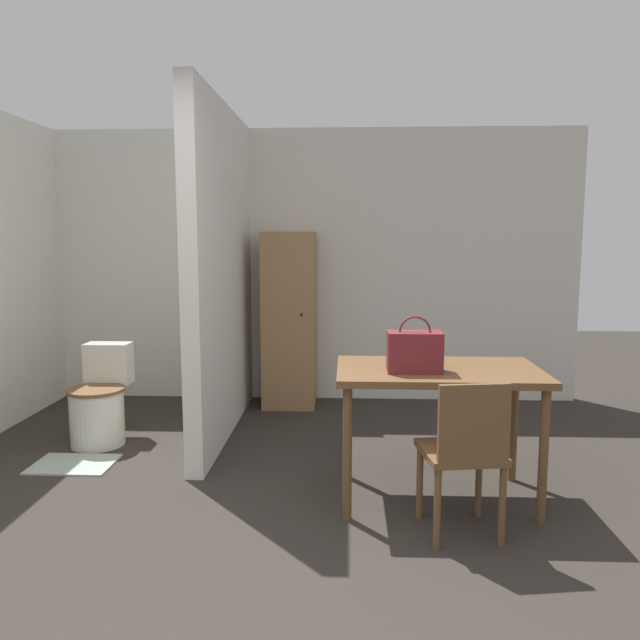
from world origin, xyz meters
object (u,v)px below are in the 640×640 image
dining_table (438,384)px  toilet (100,404)px  wooden_cabinet (289,320)px  handbag (415,351)px  wooden_chair (465,450)px

dining_table → toilet: dining_table is taller
dining_table → wooden_cabinet: 2.27m
handbag → wooden_cabinet: (-0.89, 2.12, -0.11)m
handbag → toilet: bearing=155.4°
dining_table → wooden_cabinet: wooden_cabinet is taller
toilet → handbag: 2.50m
wooden_chair → dining_table: bearing=90.0°
handbag → dining_table: bearing=34.3°
wooden_chair → wooden_cabinet: size_ratio=0.53×
wooden_chair → handbag: size_ratio=2.65×
wooden_chair → wooden_cabinet: wooden_cabinet is taller
dining_table → handbag: handbag is taller
dining_table → handbag: 0.28m
toilet → handbag: bearing=-24.6°
toilet → handbag: handbag is taller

